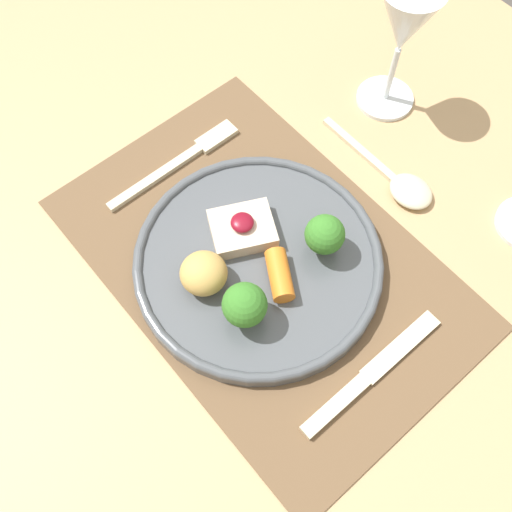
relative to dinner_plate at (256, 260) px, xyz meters
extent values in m
plane|color=#4C4742|center=(0.00, 0.01, -0.79)|extent=(8.00, 8.00, 0.00)
cube|color=tan|center=(0.00, 0.01, -0.03)|extent=(1.28, 1.14, 0.03)
cylinder|color=tan|center=(-0.57, 0.51, -0.42)|extent=(0.06, 0.06, 0.74)
cube|color=brown|center=(0.00, 0.01, -0.02)|extent=(0.49, 0.32, 0.00)
cylinder|color=#4C5156|center=(0.00, 0.00, -0.01)|extent=(0.29, 0.29, 0.02)
torus|color=#4C5156|center=(0.00, 0.00, 0.00)|extent=(0.29, 0.29, 0.01)
cube|color=beige|center=(-0.04, 0.01, 0.01)|extent=(0.09, 0.09, 0.02)
ellipsoid|color=maroon|center=(-0.04, 0.01, 0.03)|extent=(0.03, 0.03, 0.01)
cylinder|color=#84B256|center=(0.04, 0.07, 0.01)|extent=(0.01, 0.01, 0.02)
sphere|color=#387A28|center=(0.04, 0.07, 0.03)|extent=(0.05, 0.05, 0.05)
cylinder|color=#84B256|center=(0.05, -0.05, 0.01)|extent=(0.01, 0.01, 0.02)
sphere|color=#387A28|center=(0.05, -0.05, 0.03)|extent=(0.05, 0.05, 0.05)
cylinder|color=orange|center=(0.04, 0.00, 0.01)|extent=(0.06, 0.05, 0.02)
ellipsoid|color=tan|center=(-0.02, -0.06, 0.02)|extent=(0.07, 0.07, 0.04)
cube|color=beige|center=(-0.18, -0.02, -0.01)|extent=(0.01, 0.14, 0.01)
cube|color=beige|center=(-0.18, 0.08, -0.01)|extent=(0.02, 0.06, 0.01)
cube|color=beige|center=(0.18, -0.04, -0.01)|extent=(0.02, 0.09, 0.01)
cube|color=beige|center=(0.18, 0.06, -0.01)|extent=(0.02, 0.11, 0.00)
cube|color=beige|center=(-0.04, 0.21, -0.02)|extent=(0.13, 0.01, 0.01)
ellipsoid|color=beige|center=(0.05, 0.21, -0.01)|extent=(0.06, 0.05, 0.02)
cylinder|color=white|center=(-0.08, 0.30, -0.02)|extent=(0.08, 0.08, 0.01)
cylinder|color=white|center=(-0.08, 0.30, 0.03)|extent=(0.01, 0.01, 0.08)
cone|color=white|center=(-0.08, 0.30, 0.12)|extent=(0.08, 0.08, 0.09)
camera|label=1|loc=(0.24, -0.20, 0.62)|focal=42.00mm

